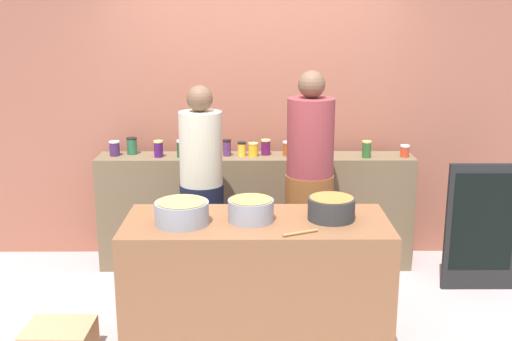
# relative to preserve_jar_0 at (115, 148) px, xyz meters

# --- Properties ---
(ground) EXTENTS (12.00, 12.00, 0.00)m
(ground) POSITION_rel_preserve_jar_0_xyz_m (1.20, -1.11, -1.05)
(ground) COLOR #AA9491
(storefront_wall) EXTENTS (4.80, 0.12, 3.00)m
(storefront_wall) POSITION_rel_preserve_jar_0_xyz_m (1.20, 0.34, 0.45)
(storefront_wall) COLOR #9B5743
(storefront_wall) RESTS_ON ground
(display_shelf) EXTENTS (2.70, 0.36, 0.99)m
(display_shelf) POSITION_rel_preserve_jar_0_xyz_m (1.20, -0.01, -0.56)
(display_shelf) COLOR brown
(display_shelf) RESTS_ON ground
(prep_table) EXTENTS (1.70, 0.70, 0.89)m
(prep_table) POSITION_rel_preserve_jar_0_xyz_m (1.20, -1.41, -0.61)
(prep_table) COLOR brown
(prep_table) RESTS_ON ground
(preserve_jar_0) EXTENTS (0.09, 0.09, 0.13)m
(preserve_jar_0) POSITION_rel_preserve_jar_0_xyz_m (0.00, 0.00, 0.00)
(preserve_jar_0) COLOR #3D214D
(preserve_jar_0) RESTS_ON display_shelf
(preserve_jar_1) EXTENTS (0.09, 0.09, 0.15)m
(preserve_jar_1) POSITION_rel_preserve_jar_0_xyz_m (0.14, 0.06, 0.01)
(preserve_jar_1) COLOR #265E3A
(preserve_jar_1) RESTS_ON display_shelf
(preserve_jar_2) EXTENTS (0.08, 0.08, 0.14)m
(preserve_jar_2) POSITION_rel_preserve_jar_0_xyz_m (0.38, -0.05, 0.01)
(preserve_jar_2) COLOR #431555
(preserve_jar_2) RESTS_ON display_shelf
(preserve_jar_3) EXTENTS (0.07, 0.07, 0.15)m
(preserve_jar_3) POSITION_rel_preserve_jar_0_xyz_m (0.57, -0.06, 0.01)
(preserve_jar_3) COLOR #204726
(preserve_jar_3) RESTS_ON display_shelf
(preserve_jar_4) EXTENTS (0.09, 0.09, 0.11)m
(preserve_jar_4) POSITION_rel_preserve_jar_0_xyz_m (0.69, -0.04, -0.01)
(preserve_jar_4) COLOR #9A430F
(preserve_jar_4) RESTS_ON display_shelf
(preserve_jar_5) EXTENTS (0.07, 0.07, 0.14)m
(preserve_jar_5) POSITION_rel_preserve_jar_0_xyz_m (0.96, -0.01, 0.01)
(preserve_jar_5) COLOR #512959
(preserve_jar_5) RESTS_ON display_shelf
(preserve_jar_6) EXTENTS (0.07, 0.07, 0.12)m
(preserve_jar_6) POSITION_rel_preserve_jar_0_xyz_m (1.09, -0.01, -0.00)
(preserve_jar_6) COLOR gold
(preserve_jar_6) RESTS_ON display_shelf
(preserve_jar_7) EXTENTS (0.09, 0.09, 0.12)m
(preserve_jar_7) POSITION_rel_preserve_jar_0_xyz_m (1.18, -0.03, -0.00)
(preserve_jar_7) COLOR gold
(preserve_jar_7) RESTS_ON display_shelf
(preserve_jar_8) EXTENTS (0.08, 0.08, 0.13)m
(preserve_jar_8) POSITION_rel_preserve_jar_0_xyz_m (1.29, 0.02, 0.00)
(preserve_jar_8) COLOR #59154B
(preserve_jar_8) RESTS_ON display_shelf
(preserve_jar_9) EXTENTS (0.09, 0.09, 0.12)m
(preserve_jar_9) POSITION_rel_preserve_jar_0_xyz_m (1.48, -0.00, -0.00)
(preserve_jar_9) COLOR #984817
(preserve_jar_9) RESTS_ON display_shelf
(preserve_jar_10) EXTENTS (0.07, 0.07, 0.11)m
(preserve_jar_10) POSITION_rel_preserve_jar_0_xyz_m (1.58, 0.02, -0.01)
(preserve_jar_10) COLOR #3A5F2A
(preserve_jar_10) RESTS_ON display_shelf
(preserve_jar_11) EXTENTS (0.08, 0.08, 0.11)m
(preserve_jar_11) POSITION_rel_preserve_jar_0_xyz_m (1.80, -0.01, -0.01)
(preserve_jar_11) COLOR #522D4B
(preserve_jar_11) RESTS_ON display_shelf
(preserve_jar_12) EXTENTS (0.08, 0.08, 0.14)m
(preserve_jar_12) POSITION_rel_preserve_jar_0_xyz_m (2.14, -0.08, 0.01)
(preserve_jar_12) COLOR #2A5A26
(preserve_jar_12) RESTS_ON display_shelf
(preserve_jar_13) EXTENTS (0.08, 0.08, 0.10)m
(preserve_jar_13) POSITION_rel_preserve_jar_0_xyz_m (2.47, -0.06, -0.01)
(preserve_jar_13) COLOR #C0391F
(preserve_jar_13) RESTS_ON display_shelf
(cooking_pot_left) EXTENTS (0.34, 0.34, 0.15)m
(cooking_pot_left) POSITION_rel_preserve_jar_0_xyz_m (0.73, -1.47, -0.09)
(cooking_pot_left) COLOR gray
(cooking_pot_left) RESTS_ON prep_table
(cooking_pot_center) EXTENTS (0.29, 0.29, 0.15)m
(cooking_pot_center) POSITION_rel_preserve_jar_0_xyz_m (1.17, -1.42, -0.09)
(cooking_pot_center) COLOR gray
(cooking_pot_center) RESTS_ON prep_table
(cooking_pot_right) EXTENTS (0.30, 0.30, 0.15)m
(cooking_pot_right) POSITION_rel_preserve_jar_0_xyz_m (1.68, -1.39, -0.09)
(cooking_pot_right) COLOR #2D2D2D
(cooking_pot_right) RESTS_ON prep_table
(wooden_spoon) EXTENTS (0.22, 0.11, 0.02)m
(wooden_spoon) POSITION_rel_preserve_jar_0_xyz_m (1.46, -1.67, -0.16)
(wooden_spoon) COLOR #9E703D
(wooden_spoon) RESTS_ON prep_table
(cook_with_tongs) EXTENTS (0.34, 0.34, 1.66)m
(cook_with_tongs) POSITION_rel_preserve_jar_0_xyz_m (0.79, -0.63, -0.30)
(cook_with_tongs) COLOR black
(cook_with_tongs) RESTS_ON ground
(cook_in_cap) EXTENTS (0.37, 0.37, 1.76)m
(cook_in_cap) POSITION_rel_preserve_jar_0_xyz_m (1.62, -0.57, -0.25)
(cook_in_cap) COLOR brown
(cook_in_cap) RESTS_ON ground
(bread_crate) EXTENTS (0.44, 0.35, 0.22)m
(bread_crate) POSITION_rel_preserve_jar_0_xyz_m (-0.08, -1.55, -0.94)
(bread_crate) COLOR tan
(bread_crate) RESTS_ON ground
(chalkboard_sign) EXTENTS (0.58, 0.05, 1.04)m
(chalkboard_sign) POSITION_rel_preserve_jar_0_xyz_m (3.00, -0.54, -0.52)
(chalkboard_sign) COLOR black
(chalkboard_sign) RESTS_ON ground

